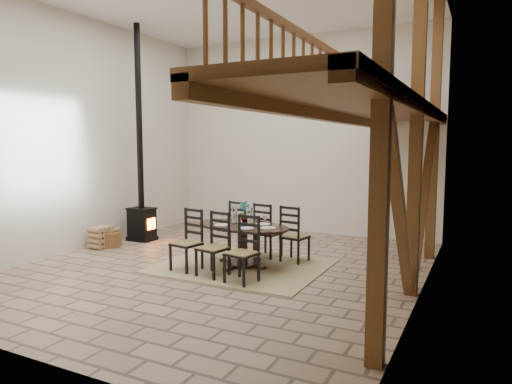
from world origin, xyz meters
The scene contains 7 objects.
ground centered at (0.00, 0.00, 0.00)m, with size 8.00×8.00×0.00m, color tan.
room_shell centered at (1.19, 0.00, 3.01)m, with size 7.02×8.02×5.01m.
rug centered at (0.33, 0.26, 0.01)m, with size 3.00×2.50×0.02m, color tan.
dining_table centered at (0.33, 0.26, 0.41)m, with size 2.07×2.36×1.23m.
wood_stove centered at (-2.91, 1.23, 1.14)m, with size 0.60×0.46×5.00m.
log_basket centered at (-3.09, 0.36, 0.18)m, with size 0.50×0.50×0.42m.
log_stack centered at (-3.16, 0.20, 0.24)m, with size 0.36×0.49×0.48m.
Camera 1 is at (4.31, -7.07, 2.27)m, focal length 32.00 mm.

